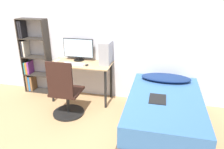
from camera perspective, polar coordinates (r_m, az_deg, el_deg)
name	(u,v)px	position (r m, az deg, el deg)	size (l,w,h in m)	color
ground_plane	(72,136)	(3.39, -10.48, -15.63)	(14.00, 14.00, 0.00)	tan
wall_back	(98,34)	(4.13, -3.76, 10.63)	(8.00, 0.05, 2.50)	silver
desk	(81,69)	(4.11, -8.05, 1.35)	(1.14, 0.53, 0.75)	tan
bookshelf	(32,59)	(4.71, -20.20, 3.76)	(0.56, 0.23, 1.50)	#2D2823
office_chair	(65,96)	(3.71, -12.06, -5.43)	(0.54, 0.54, 1.01)	black
bed	(164,114)	(3.44, 13.36, -9.92)	(1.11, 1.80, 0.54)	#4C3D2D
pillow	(166,78)	(3.87, 13.90, -0.86)	(0.84, 0.36, 0.11)	navy
magazine	(158,99)	(3.23, 11.82, -6.27)	(0.24, 0.32, 0.01)	black
monitor	(78,49)	(4.18, -8.79, 6.59)	(0.59, 0.20, 0.42)	black
keyboard	(74,64)	(4.01, -9.97, 2.72)	(0.40, 0.12, 0.02)	silver
pc_tower	(106,53)	(3.95, -1.60, 5.69)	(0.19, 0.32, 0.41)	#99999E
mouse	(87,65)	(3.92, -6.58, 2.48)	(0.06, 0.09, 0.02)	black
phone	(57,60)	(4.30, -14.09, 3.61)	(0.07, 0.14, 0.01)	#B7B7BC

